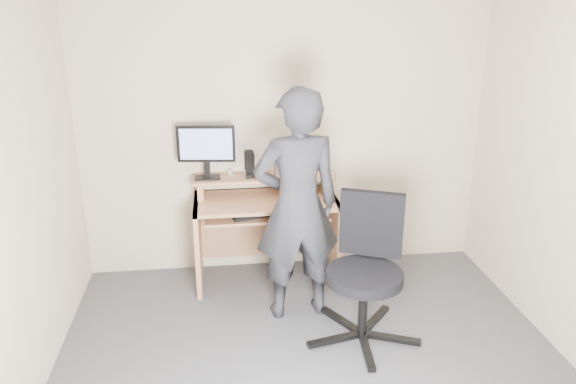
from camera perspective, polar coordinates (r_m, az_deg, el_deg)
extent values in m
plane|color=#515156|center=(3.84, 3.07, -18.92)|extent=(3.50, 3.50, 0.00)
cube|color=beige|center=(4.86, -0.31, 6.15)|extent=(3.50, 0.02, 2.50)
cube|color=tan|center=(4.84, -9.09, -5.17)|extent=(0.04, 0.60, 0.75)
cube|color=tan|center=(4.93, 4.54, -4.50)|extent=(0.04, 0.60, 0.75)
cube|color=tan|center=(4.71, -2.27, -0.89)|extent=(1.20, 0.60, 0.03)
cube|color=tan|center=(4.67, -2.17, -2.32)|extent=(1.02, 0.38, 0.02)
cube|color=tan|center=(4.81, -8.87, 0.47)|extent=(0.05, 0.28, 0.15)
cube|color=tan|center=(4.89, 3.87, 1.00)|extent=(0.05, 0.28, 0.15)
cube|color=tan|center=(4.80, -2.46, 1.56)|extent=(1.20, 0.30, 0.02)
cube|color=tan|center=(5.09, -2.51, -3.02)|extent=(1.20, 0.03, 0.65)
cube|color=black|center=(4.76, -8.16, 1.47)|extent=(0.21, 0.13, 0.01)
cube|color=black|center=(4.76, -8.20, 2.39)|extent=(0.05, 0.04, 0.13)
cube|color=black|center=(4.67, -8.33, 4.88)|extent=(0.48, 0.09, 0.31)
cube|color=#8196DF|center=(4.65, -8.34, 4.82)|extent=(0.43, 0.05, 0.26)
cube|color=black|center=(4.79, -3.92, 2.93)|extent=(0.08, 0.13, 0.20)
cylinder|color=#B1B1B6|center=(4.76, -0.97, 2.69)|extent=(0.09, 0.09, 0.18)
cube|color=black|center=(4.79, 0.12, 1.76)|extent=(0.07, 0.13, 0.01)
cube|color=black|center=(4.72, -4.01, 1.60)|extent=(0.05, 0.04, 0.03)
torus|color=silver|center=(4.86, -5.12, 1.99)|extent=(0.18, 0.18, 0.06)
cube|color=black|center=(4.65, -3.02, -2.11)|extent=(0.49, 0.30, 0.03)
ellipsoid|color=black|center=(4.65, 2.71, -0.71)|extent=(0.11, 0.08, 0.04)
cube|color=black|center=(4.24, 10.48, -14.38)|extent=(0.40, 0.21, 0.03)
cube|color=black|center=(4.42, 8.78, -12.69)|extent=(0.31, 0.35, 0.03)
cube|color=black|center=(4.38, 5.41, -12.85)|extent=(0.26, 0.38, 0.03)
cube|color=black|center=(4.17, 4.74, -14.70)|extent=(0.41, 0.15, 0.03)
cube|color=black|center=(4.08, 8.00, -15.74)|extent=(0.09, 0.42, 0.03)
cylinder|color=black|center=(4.13, 7.63, -11.42)|extent=(0.07, 0.07, 0.43)
cylinder|color=black|center=(4.01, 7.79, -8.50)|extent=(0.54, 0.54, 0.08)
cube|color=black|center=(4.09, 8.47, -3.20)|extent=(0.45, 0.24, 0.49)
imported|color=black|center=(4.15, 0.92, -1.46)|extent=(0.69, 0.49, 1.79)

